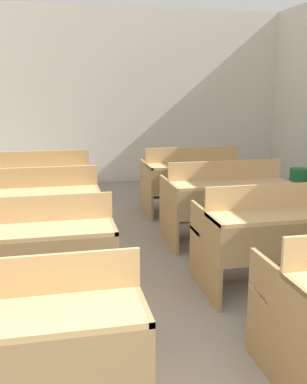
% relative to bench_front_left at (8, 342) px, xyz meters
% --- Properties ---
extents(wall_back, '(6.87, 0.06, 2.92)m').
position_rel_bench_front_left_xyz_m(wall_back, '(0.82, 5.80, 0.99)').
color(wall_back, beige).
rests_on(wall_back, ground_plane).
extents(bench_front_left, '(1.24, 0.74, 0.86)m').
position_rel_bench_front_left_xyz_m(bench_front_left, '(0.00, 0.00, 0.00)').
color(bench_front_left, olive).
rests_on(bench_front_left, ground_plane).
extents(bench_second_left, '(1.24, 0.74, 0.86)m').
position_rel_bench_front_left_xyz_m(bench_second_left, '(0.02, 1.20, 0.00)').
color(bench_second_left, '#95764C').
rests_on(bench_second_left, ground_plane).
extents(bench_second_right, '(1.24, 0.74, 0.86)m').
position_rel_bench_front_left_xyz_m(bench_second_right, '(1.98, 1.20, 0.00)').
color(bench_second_right, '#97784E').
rests_on(bench_second_right, ground_plane).
extents(bench_third_left, '(1.24, 0.74, 0.86)m').
position_rel_bench_front_left_xyz_m(bench_third_left, '(0.02, 2.39, 0.00)').
color(bench_third_left, olive).
rests_on(bench_third_left, ground_plane).
extents(bench_third_right, '(1.24, 0.74, 0.86)m').
position_rel_bench_front_left_xyz_m(bench_third_right, '(1.98, 2.39, 0.00)').
color(bench_third_right, '#98794F').
rests_on(bench_third_right, ground_plane).
extents(bench_back_left, '(1.24, 0.74, 0.86)m').
position_rel_bench_front_left_xyz_m(bench_back_left, '(0.02, 3.57, 0.00)').
color(bench_back_left, olive).
rests_on(bench_back_left, ground_plane).
extents(bench_back_right, '(1.24, 0.74, 0.86)m').
position_rel_bench_front_left_xyz_m(bench_back_right, '(1.97, 3.54, 0.00)').
color(bench_back_right, '#94754B').
rests_on(bench_back_right, ground_plane).
extents(wastepaper_bin, '(0.28, 0.28, 0.37)m').
position_rel_bench_front_left_xyz_m(wastepaper_bin, '(3.96, 4.35, -0.28)').
color(wastepaper_bin, '#1E6B33').
rests_on(wastepaper_bin, ground_plane).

